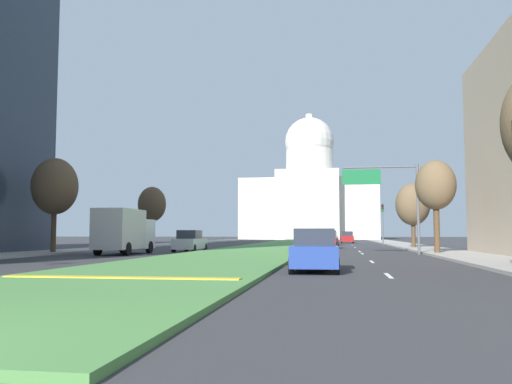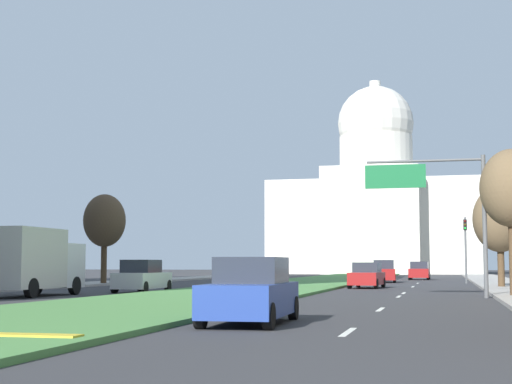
{
  "view_description": "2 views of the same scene",
  "coord_description": "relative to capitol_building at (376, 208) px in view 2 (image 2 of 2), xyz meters",
  "views": [
    {
      "loc": [
        6.66,
        -5.04,
        1.53
      ],
      "look_at": [
        -1.66,
        49.0,
        5.77
      ],
      "focal_mm": 37.03,
      "sensor_mm": 36.0,
      "label": 1
    },
    {
      "loc": [
        10.63,
        -3.71,
        1.53
      ],
      "look_at": [
        -0.26,
        42.48,
        5.79
      ],
      "focal_mm": 56.28,
      "sensor_mm": 36.0,
      "label": 2
    }
  ],
  "objects": [
    {
      "name": "sedan_very_far",
      "position": [
        8.14,
        -49.4,
        -9.66
      ],
      "size": [
        2.0,
        4.23,
        1.76
      ],
      "color": "maroon",
      "rests_on": "ground_plane"
    },
    {
      "name": "street_tree_right_far",
      "position": [
        13.96,
        -77.49,
        -6.2
      ],
      "size": [
        3.3,
        3.3,
        6.37
      ],
      "color": "#4C3823",
      "rests_on": "ground_plane"
    },
    {
      "name": "box_truck_delivery",
      "position": [
        -8.49,
        -94.45,
        -8.8
      ],
      "size": [
        2.4,
        6.4,
        3.2
      ],
      "color": "silver",
      "rests_on": "ground_plane"
    },
    {
      "name": "grass_median",
      "position": [
        0.0,
        -68.65,
        -10.41
      ],
      "size": [
        8.43,
        113.69,
        0.14
      ],
      "primitive_type": "cube",
      "color": "#4C8442",
      "rests_on": "ground_plane"
    },
    {
      "name": "lane_dashes_right",
      "position": [
        8.46,
        -78.41,
        -10.47
      ],
      "size": [
        0.16,
        63.35,
        0.01
      ],
      "color": "silver",
      "rests_on": "ground_plane"
    },
    {
      "name": "ground_plane",
      "position": [
        0.0,
        -62.33,
        -10.48
      ],
      "size": [
        277.9,
        277.9,
        0.0
      ],
      "primitive_type": "plane",
      "color": "#333335"
    },
    {
      "name": "street_tree_left_far",
      "position": [
        -13.49,
        -75.0,
        -5.85
      ],
      "size": [
        3.07,
        3.07,
        6.6
      ],
      "color": "#4C3823",
      "rests_on": "ground_plane"
    },
    {
      "name": "sidewalk_left",
      "position": [
        -14.7,
        -74.96,
        -10.4
      ],
      "size": [
        4.0,
        113.69,
        0.15
      ],
      "primitive_type": "cube",
      "color": "#9E9991",
      "rests_on": "ground_plane"
    },
    {
      "name": "sedan_lead_stopped",
      "position": [
        5.74,
        -109.04,
        -9.68
      ],
      "size": [
        1.99,
        4.58,
        1.71
      ],
      "color": "navy",
      "rests_on": "ground_plane"
    },
    {
      "name": "overhead_guide_sign",
      "position": [
        10.37,
        -91.5,
        -5.83
      ],
      "size": [
        5.47,
        0.2,
        6.5
      ],
      "color": "#515456",
      "rests_on": "ground_plane"
    },
    {
      "name": "capitol_building",
      "position": [
        0.0,
        0.0,
        0.0
      ],
      "size": [
        32.47,
        24.64,
        31.31
      ],
      "color": "beige",
      "rests_on": "ground_plane"
    },
    {
      "name": "sidewalk_right",
      "position": [
        14.7,
        -74.96,
        -10.4
      ],
      "size": [
        4.0,
        113.69,
        0.15
      ],
      "primitive_type": "cube",
      "color": "#9E9991",
      "rests_on": "ground_plane"
    },
    {
      "name": "sedan_far_horizon",
      "position": [
        5.65,
        -61.93,
        -9.62
      ],
      "size": [
        2.18,
        4.58,
        1.85
      ],
      "color": "maroon",
      "rests_on": "ground_plane"
    },
    {
      "name": "sedan_midblock",
      "position": [
        -5.37,
        -88.21,
        -9.66
      ],
      "size": [
        1.9,
        4.46,
        1.75
      ],
      "color": "#BCBCC1",
      "rests_on": "ground_plane"
    },
    {
      "name": "sedan_distant",
      "position": [
        5.76,
        -77.89,
        -9.71
      ],
      "size": [
        2.09,
        4.24,
        1.63
      ],
      "color": "maroon",
      "rests_on": "ground_plane"
    },
    {
      "name": "traffic_light_far_right",
      "position": [
        12.2,
        -63.99,
        -7.16
      ],
      "size": [
        0.28,
        0.35,
        5.2
      ],
      "color": "#515456",
      "rests_on": "ground_plane"
    },
    {
      "name": "street_tree_right_mid",
      "position": [
        13.59,
        -91.78,
        -5.62
      ],
      "size": [
        2.82,
        2.82,
        6.69
      ],
      "color": "#4C3823",
      "rests_on": "ground_plane"
    }
  ]
}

